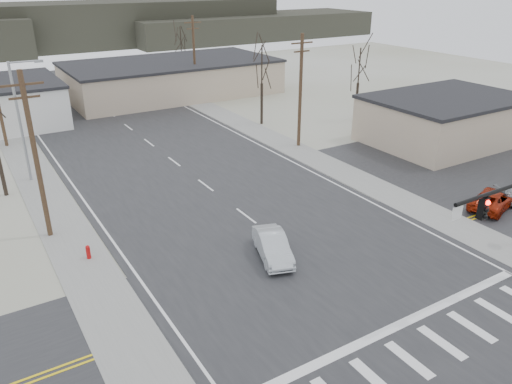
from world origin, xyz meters
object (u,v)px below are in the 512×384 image
fire_hydrant (88,252)px  car_parked_red (493,200)px  car_far_b (36,77)px  car_far_a (101,87)px  sedan_crossing (273,246)px

fire_hydrant → car_parked_red: size_ratio=0.19×
car_far_b → car_parked_red: size_ratio=0.80×
car_far_b → car_far_a: bearing=-59.0°
car_far_a → car_parked_red: size_ratio=1.01×
car_far_a → car_parked_red: 50.94m
fire_hydrant → sedan_crossing: (8.84, -5.23, 0.29)m
car_far_a → car_far_b: size_ratio=1.26×
car_far_b → car_parked_red: car_parked_red is taller
sedan_crossing → car_far_b: bearing=110.9°
sedan_crossing → car_far_a: bearing=104.1°
car_far_a → car_far_b: (-6.07, 12.16, -0.05)m
fire_hydrant → sedan_crossing: sedan_crossing is taller
sedan_crossing → car_far_b: sedan_crossing is taller
fire_hydrant → car_far_a: car_far_a is taller
car_parked_red → fire_hydrant: bearing=57.4°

